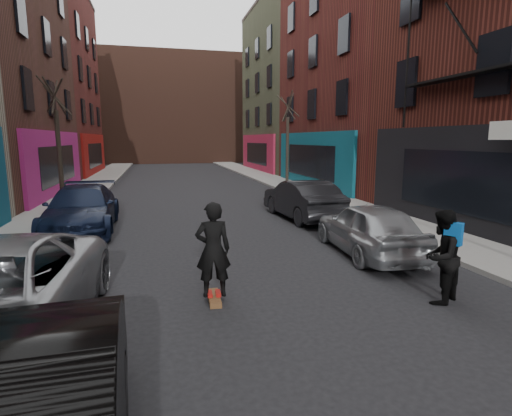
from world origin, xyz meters
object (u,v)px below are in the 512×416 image
parked_left_end (82,209)px  parked_right_far (369,228)px  tree_left_far (58,132)px  parked_right_end (302,199)px  pedestrian (441,256)px  tree_right_far (288,132)px  skateboard (214,298)px  skateboarder (213,250)px

parked_left_end → parked_right_far: 9.24m
tree_left_far → parked_right_far: tree_left_far is taller
parked_right_end → pedestrian: (-0.32, -8.30, 0.14)m
tree_left_far → parked_right_far: 13.79m
tree_right_far → skateboard: tree_right_far is taller
parked_left_end → parked_right_end: (7.92, 0.33, -0.00)m
tree_left_far → tree_right_far: (12.40, 6.00, 0.15)m
parked_right_far → parked_left_end: bearing=-27.0°
parked_right_end → skateboard: 8.51m
skateboarder → pedestrian: size_ratio=1.02×
tree_right_far → parked_left_end: 15.57m
parked_right_far → pedestrian: (-0.34, -3.25, 0.18)m
parked_left_end → tree_left_far: bearing=106.8°
parked_left_end → parked_right_far: size_ratio=1.25×
parked_right_far → skateboard: 5.02m
parked_right_far → parked_right_end: bearing=-86.0°
tree_right_far → parked_right_far: (-2.86, -15.59, -2.81)m
parked_right_end → skateboard: parked_right_end is taller
tree_left_far → skateboard: (5.06, -11.75, -3.33)m
tree_left_far → tree_right_far: bearing=25.8°
skateboarder → tree_right_far: bearing=-110.0°
tree_left_far → parked_left_end: tree_left_far is taller
tree_left_far → skateboarder: 13.00m
tree_left_far → skateboarder: size_ratio=3.56×
parked_right_end → skateboarder: (-4.46, -7.21, 0.26)m
tree_right_far → skateboard: size_ratio=8.50×
parked_right_far → parked_right_end: size_ratio=0.92×
tree_right_far → skateboard: bearing=-112.5°
tree_left_far → skateboard: 13.21m
parked_left_end → pedestrian: bearing=-47.8°
tree_left_far → pedestrian: size_ratio=3.64×
tree_right_far → skateboard: 19.52m
tree_right_far → parked_left_end: bearing=-134.8°
skateboard → parked_right_end: bearing=60.7°
tree_left_far → skateboard: tree_left_far is taller
parked_left_end → pedestrian: 11.01m
parked_left_end → skateboarder: 7.70m
tree_left_far → pedestrian: 15.99m
parked_left_end → skateboarder: skateboarder is taller
parked_right_far → skateboard: parked_right_far is taller
tree_right_far → skateboarder: 19.37m
tree_right_far → parked_right_end: (-2.88, -10.54, -2.77)m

